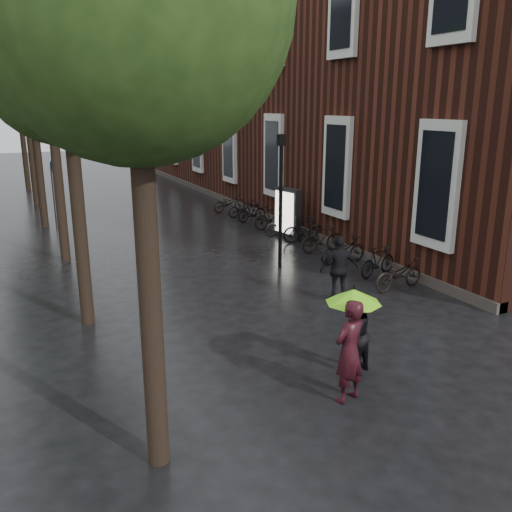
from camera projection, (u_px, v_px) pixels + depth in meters
ground at (410, 429)px, 8.99m from camera, size 120.00×120.00×0.00m
brick_building at (324, 88)px, 28.61m from camera, size 10.20×33.20×12.00m
street_trees at (36, 71)px, 19.43m from camera, size 4.33×34.03×8.91m
person_burgundy at (349, 351)px, 9.64m from camera, size 0.81×0.65×1.94m
person_black at (354, 334)px, 10.71m from camera, size 0.96×0.86×1.65m
lime_umbrella at (354, 296)px, 9.85m from camera, size 1.04×1.04×1.53m
pedestrian_walking at (339, 269)px, 14.58m from camera, size 1.16×0.74×1.84m
parked_bicycles at (295, 229)px, 21.29m from camera, size 2.11×13.70×1.04m
ad_lightbox at (287, 213)px, 21.51m from camera, size 0.31×1.34×2.01m
lamp_post at (281, 189)px, 17.21m from camera, size 0.22×0.22×4.31m
cycle_sign at (53, 183)px, 23.23m from camera, size 0.15×0.53×2.91m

